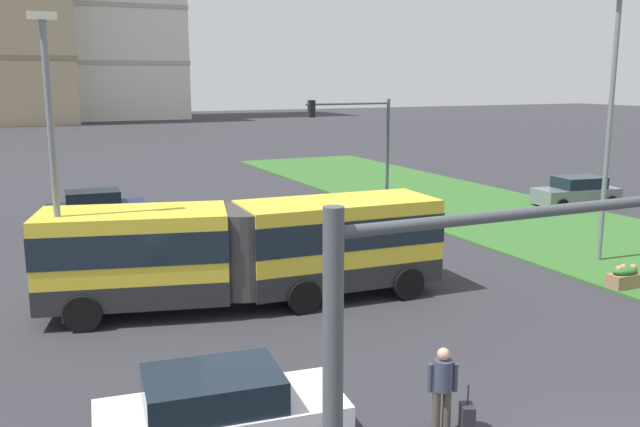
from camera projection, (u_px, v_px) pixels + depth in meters
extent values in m
cube|color=yellow|center=(338.00, 241.00, 21.09)|extent=(6.10, 2.75, 2.55)
cube|color=#262628|center=(338.00, 270.00, 21.27)|extent=(6.12, 2.77, 0.70)
cube|color=#19232D|center=(338.00, 227.00, 21.00)|extent=(6.14, 2.79, 0.90)
cube|color=yellow|center=(134.00, 255.00, 19.41)|extent=(5.66, 3.70, 2.55)
cube|color=#262628|center=(136.00, 286.00, 19.59)|extent=(5.68, 3.73, 0.70)
cube|color=#19232D|center=(134.00, 240.00, 19.33)|extent=(5.70, 3.75, 0.90)
cylinder|color=#383838|center=(244.00, 250.00, 19.97)|extent=(2.40, 2.40, 2.45)
cylinder|color=black|center=(371.00, 263.00, 23.13)|extent=(1.01, 0.32, 1.00)
cylinder|color=black|center=(408.00, 284.00, 20.86)|extent=(1.01, 0.32, 1.00)
cylinder|color=black|center=(276.00, 274.00, 21.86)|extent=(1.01, 0.32, 1.00)
cylinder|color=black|center=(304.00, 297.00, 19.59)|extent=(1.01, 0.32, 1.00)
cylinder|color=black|center=(95.00, 286.00, 20.62)|extent=(1.04, 0.52, 1.00)
cylinder|color=black|center=(83.00, 314.00, 18.21)|extent=(1.04, 0.52, 1.00)
sphere|color=#F9EFC6|center=(408.00, 254.00, 23.21)|extent=(0.24, 0.24, 0.24)
sphere|color=#F9EFC6|center=(437.00, 267.00, 21.58)|extent=(0.24, 0.24, 0.24)
cube|color=slate|center=(576.00, 196.00, 35.94)|extent=(4.59, 2.33, 0.80)
cube|color=black|center=(579.00, 182.00, 35.84)|extent=(2.57, 1.96, 0.60)
cylinder|color=black|center=(562.00, 205.00, 34.70)|extent=(0.66, 0.30, 0.64)
cylinder|color=black|center=(541.00, 199.00, 36.38)|extent=(0.66, 0.30, 0.64)
cylinder|color=black|center=(611.00, 202.00, 35.59)|extent=(0.66, 0.30, 0.64)
cylinder|color=black|center=(588.00, 196.00, 37.27)|extent=(0.66, 0.30, 0.64)
cube|color=silver|center=(222.00, 424.00, 12.24)|extent=(4.57, 2.26, 0.80)
cube|color=black|center=(213.00, 389.00, 12.06)|extent=(2.54, 1.92, 0.60)
cylinder|color=black|center=(289.00, 403.00, 13.60)|extent=(0.66, 0.29, 0.64)
cylinder|color=black|center=(133.00, 427.00, 12.66)|extent=(0.66, 0.29, 0.64)
cube|color=#19234C|center=(97.00, 212.00, 31.58)|extent=(4.49, 2.02, 0.80)
cube|color=black|center=(93.00, 197.00, 31.39)|extent=(2.46, 1.80, 0.60)
cylinder|color=black|center=(129.00, 212.00, 33.00)|extent=(0.65, 0.25, 0.64)
cylinder|color=black|center=(133.00, 219.00, 31.36)|extent=(0.65, 0.25, 0.64)
cylinder|color=black|center=(62.00, 216.00, 31.90)|extent=(0.65, 0.25, 0.64)
cylinder|color=black|center=(64.00, 224.00, 30.27)|extent=(0.65, 0.25, 0.64)
cylinder|color=#4C4238|center=(436.00, 412.00, 12.94)|extent=(0.16, 0.16, 0.90)
cylinder|color=#4C4238|center=(447.00, 412.00, 12.95)|extent=(0.16, 0.16, 0.90)
cylinder|color=#383D51|center=(443.00, 375.00, 12.80)|extent=(0.36, 0.36, 0.60)
sphere|color=tan|center=(444.00, 354.00, 12.72)|extent=(0.24, 0.24, 0.24)
cylinder|color=#383D51|center=(430.00, 378.00, 12.80)|extent=(0.10, 0.10, 0.55)
cylinder|color=#383D51|center=(455.00, 377.00, 12.82)|extent=(0.10, 0.10, 0.55)
cube|color=#232328|center=(467.00, 419.00, 12.98)|extent=(0.36, 0.42, 0.56)
cylinder|color=black|center=(468.00, 395.00, 12.89)|extent=(0.03, 0.03, 0.40)
cube|color=#937051|center=(624.00, 280.00, 21.89)|extent=(1.10, 0.56, 0.44)
ellipsoid|color=#2D6B28|center=(625.00, 271.00, 21.83)|extent=(0.99, 0.50, 0.28)
sphere|color=#EF7566|center=(619.00, 269.00, 21.69)|extent=(0.20, 0.20, 0.20)
sphere|color=#EF7566|center=(623.00, 267.00, 21.88)|extent=(0.20, 0.20, 0.20)
sphere|color=#EF7566|center=(633.00, 267.00, 21.87)|extent=(0.20, 0.20, 0.20)
cylinder|color=#474C51|center=(537.00, 212.00, 5.80)|extent=(3.83, 0.10, 0.10)
cylinder|color=#474C51|center=(387.00, 156.00, 34.03)|extent=(0.16, 0.16, 5.64)
cylinder|color=#474C51|center=(348.00, 104.00, 32.60)|extent=(4.44, 0.10, 0.10)
cube|color=black|center=(312.00, 109.00, 31.85)|extent=(0.28, 0.28, 0.80)
sphere|color=red|center=(312.00, 103.00, 31.80)|extent=(0.16, 0.16, 0.16)
sphere|color=yellow|center=(312.00, 109.00, 31.85)|extent=(0.16, 0.16, 0.16)
sphere|color=green|center=(312.00, 115.00, 31.91)|extent=(0.16, 0.16, 0.16)
cylinder|color=slate|center=(54.00, 178.00, 18.18)|extent=(0.18, 0.18, 8.11)
cube|color=white|center=(42.00, 16.00, 17.37)|extent=(0.70, 0.28, 0.20)
cylinder|color=slate|center=(609.00, 135.00, 24.34)|extent=(0.18, 0.18, 9.33)
cube|color=#A4A099|center=(117.00, 63.00, 113.12)|extent=(20.32, 16.64, 0.70)
cube|color=#A4A099|center=(114.00, 9.00, 111.44)|extent=(20.32, 16.64, 0.70)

